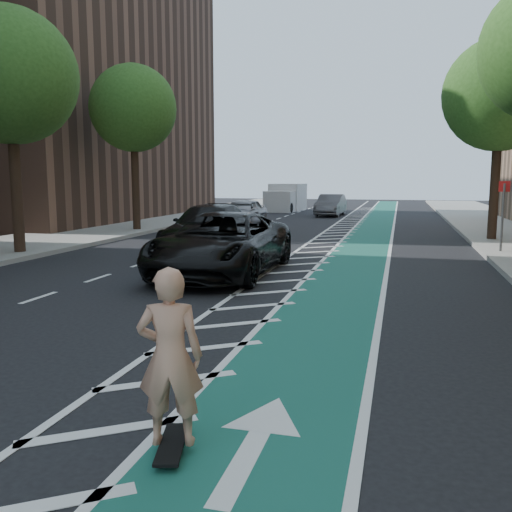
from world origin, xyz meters
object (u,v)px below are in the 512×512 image
(suv_near, at_px, (222,244))
(barrel_a, at_px, (190,246))
(suv_far, at_px, (209,228))
(skateboarder, at_px, (170,357))

(suv_near, distance_m, barrel_a, 3.15)
(suv_near, height_order, barrel_a, suv_near)
(suv_near, height_order, suv_far, suv_near)
(suv_far, relative_size, barrel_a, 6.60)
(barrel_a, bearing_deg, suv_near, -52.13)
(suv_far, distance_m, barrel_a, 2.10)
(skateboarder, bearing_deg, suv_far, -86.46)
(skateboarder, xyz_separation_m, suv_near, (-2.58, 9.27, -0.12))
(suv_near, xyz_separation_m, suv_far, (-2.00, 4.52, -0.02))
(skateboarder, distance_m, suv_far, 14.53)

